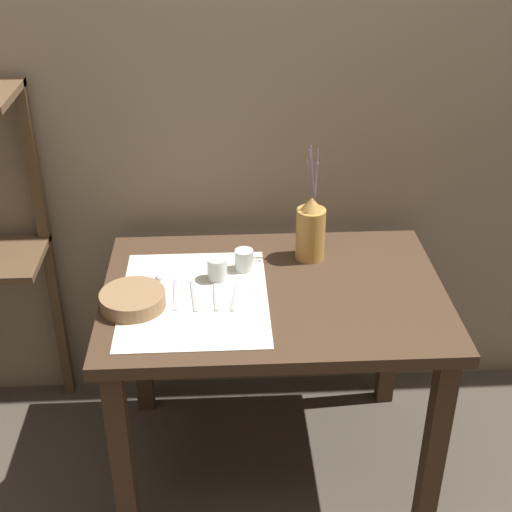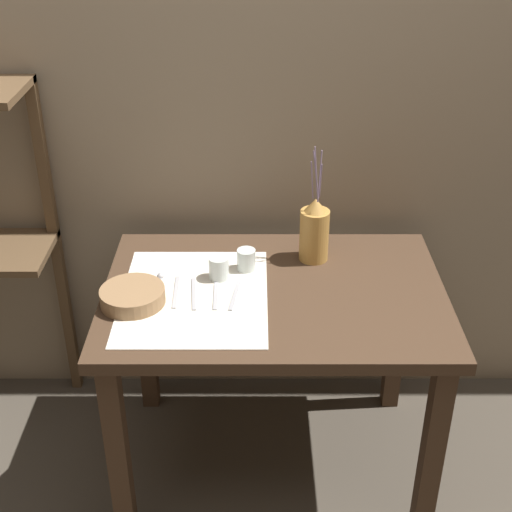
{
  "view_description": "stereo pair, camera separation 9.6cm",
  "coord_description": "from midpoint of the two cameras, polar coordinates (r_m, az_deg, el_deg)",
  "views": [
    {
      "loc": [
        -0.15,
        -1.85,
        1.89
      ],
      "look_at": [
        -0.06,
        0.0,
        0.84
      ],
      "focal_mm": 50.0,
      "sensor_mm": 36.0,
      "label": 1
    },
    {
      "loc": [
        -0.06,
        -1.85,
        1.89
      ],
      "look_at": [
        -0.06,
        0.0,
        0.84
      ],
      "focal_mm": 50.0,
      "sensor_mm": 36.0,
      "label": 2
    }
  ],
  "objects": [
    {
      "name": "knife_center",
      "position": [
        2.17,
        -6.26,
        -3.17
      ],
      "size": [
        0.03,
        0.18,
        0.0
      ],
      "color": "#A8A8AD",
      "rests_on": "wooden_table"
    },
    {
      "name": "fork_outer",
      "position": [
        2.18,
        -7.7,
        -3.07
      ],
      "size": [
        0.02,
        0.18,
        0.0
      ],
      "color": "#A8A8AD",
      "rests_on": "wooden_table"
    },
    {
      "name": "ground_plane",
      "position": [
        2.65,
        0.17,
        -15.9
      ],
      "size": [
        12.0,
        12.0,
        0.0
      ],
      "primitive_type": "plane",
      "color": "#473F35"
    },
    {
      "name": "pitcher_with_flowers",
      "position": [
        2.32,
        3.21,
        2.08
      ],
      "size": [
        0.1,
        0.1,
        0.39
      ],
      "color": "#B7843D",
      "rests_on": "wooden_table"
    },
    {
      "name": "wooden_bowl",
      "position": [
        2.14,
        -11.1,
        -3.49
      ],
      "size": [
        0.19,
        0.19,
        0.05
      ],
      "color": "#8E6B47",
      "rests_on": "wooden_table"
    },
    {
      "name": "wooden_table",
      "position": [
        2.25,
        0.19,
        -4.98
      ],
      "size": [
        1.05,
        0.73,
        0.72
      ],
      "color": "#422D1E",
      "rests_on": "ground_plane"
    },
    {
      "name": "fork_inner",
      "position": [
        2.16,
        -2.92,
        -3.12
      ],
      "size": [
        0.04,
        0.18,
        0.0
      ],
      "color": "#A8A8AD",
      "rests_on": "wooden_table"
    },
    {
      "name": "glass_tumbler_near",
      "position": [
        2.23,
        -4.35,
        -1.06
      ],
      "size": [
        0.06,
        0.06,
        0.07
      ],
      "color": "silver",
      "rests_on": "wooden_table"
    },
    {
      "name": "glass_tumbler_far",
      "position": [
        2.27,
        -2.18,
        -0.33
      ],
      "size": [
        0.06,
        0.06,
        0.07
      ],
      "color": "silver",
      "rests_on": "wooden_table"
    },
    {
      "name": "linen_cloth",
      "position": [
        2.16,
        -6.21,
        -3.35
      ],
      "size": [
        0.44,
        0.54,
        0.0
      ],
      "color": "silver",
      "rests_on": "wooden_table"
    },
    {
      "name": "stone_wall_back",
      "position": [
        2.43,
        -0.42,
        13.15
      ],
      "size": [
        7.0,
        0.06,
        2.4
      ],
      "color": "gray",
      "rests_on": "ground_plane"
    },
    {
      "name": "spoon_inner",
      "position": [
        2.23,
        -9.16,
        -2.31
      ],
      "size": [
        0.04,
        0.19,
        0.02
      ],
      "color": "#A8A8AD",
      "rests_on": "wooden_table"
    },
    {
      "name": "spoon_outer",
      "position": [
        2.21,
        -4.51,
        -2.3
      ],
      "size": [
        0.02,
        0.19,
        0.02
      ],
      "color": "#A8A8AD",
      "rests_on": "wooden_table"
    }
  ]
}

